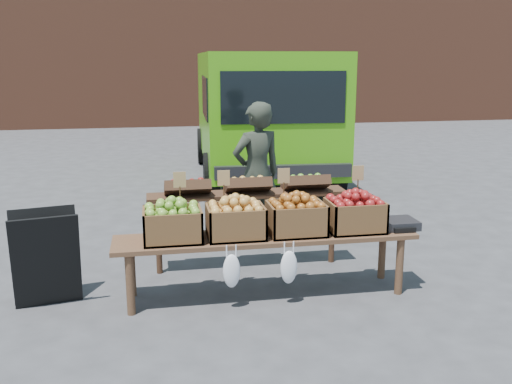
{
  "coord_description": "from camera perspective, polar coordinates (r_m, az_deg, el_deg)",
  "views": [
    {
      "loc": [
        -0.63,
        -5.1,
        2.11
      ],
      "look_at": [
        0.34,
        0.17,
        0.85
      ],
      "focal_mm": 40.0,
      "sensor_mm": 36.0,
      "label": 1
    }
  ],
  "objects": [
    {
      "name": "crate_russet_pears",
      "position": [
        5.02,
        -2.06,
        -2.97
      ],
      "size": [
        0.5,
        0.4,
        0.28
      ],
      "primitive_type": null,
      "color": "gold",
      "rests_on": "display_bench"
    },
    {
      "name": "weighing_scale",
      "position": [
        5.47,
        13.98,
        -3.08
      ],
      "size": [
        0.34,
        0.3,
        0.08
      ],
      "primitive_type": "cube",
      "color": "black",
      "rests_on": "display_bench"
    },
    {
      "name": "delivery_van",
      "position": [
        10.22,
        0.47,
        7.57
      ],
      "size": [
        2.51,
        5.02,
        2.2
      ],
      "primitive_type": null,
      "rotation": [
        0.0,
        0.0,
        -0.05
      ],
      "color": "#469D0F",
      "rests_on": "ground"
    },
    {
      "name": "display_bench",
      "position": [
        5.2,
        1.01,
        -7.32
      ],
      "size": [
        2.7,
        0.56,
        0.57
      ],
      "primitive_type": null,
      "color": "#523522",
      "rests_on": "ground"
    },
    {
      "name": "crate_golden_apples",
      "position": [
        4.98,
        -8.34,
        -3.27
      ],
      "size": [
        0.5,
        0.4,
        0.28
      ],
      "primitive_type": null,
      "color": "#598E24",
      "rests_on": "display_bench"
    },
    {
      "name": "chalkboard_sign",
      "position": [
        5.29,
        -20.28,
        -6.21
      ],
      "size": [
        0.61,
        0.41,
        0.85
      ],
      "primitive_type": null,
      "rotation": [
        0.0,
        0.0,
        0.2
      ],
      "color": "black",
      "rests_on": "ground"
    },
    {
      "name": "back_table",
      "position": [
        5.79,
        -0.85,
        -2.71
      ],
      "size": [
        2.1,
        0.44,
        1.04
      ],
      "primitive_type": null,
      "color": "#3A2416",
      "rests_on": "ground"
    },
    {
      "name": "crate_red_apples",
      "position": [
        5.13,
        4.04,
        -2.66
      ],
      "size": [
        0.5,
        0.4,
        0.28
      ],
      "primitive_type": null,
      "color": "#9B4C13",
      "rests_on": "display_bench"
    },
    {
      "name": "ground",
      "position": [
        5.56,
        -3.15,
        -9.1
      ],
      "size": [
        80.0,
        80.0,
        0.0
      ],
      "primitive_type": "plane",
      "color": "#3F3F41"
    },
    {
      "name": "crate_green_apples",
      "position": [
        5.29,
        9.83,
        -2.33
      ],
      "size": [
        0.5,
        0.4,
        0.28
      ],
      "primitive_type": null,
      "color": "maroon",
      "rests_on": "display_bench"
    },
    {
      "name": "vendor",
      "position": [
        6.49,
        0.08,
        1.79
      ],
      "size": [
        0.69,
        0.56,
        1.64
      ],
      "primitive_type": "imported",
      "rotation": [
        0.0,
        0.0,
        3.45
      ],
      "color": "#282D23",
      "rests_on": "ground"
    }
  ]
}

